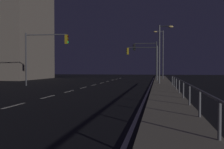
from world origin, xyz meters
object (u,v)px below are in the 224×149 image
at_px(traffic_light_far_center, 146,53).
at_px(street_lamp_corner, 162,50).
at_px(traffic_light_far_right, 44,48).
at_px(traffic_light_overhead_east, 143,56).
at_px(street_lamp_across_street, 162,48).

distance_m(traffic_light_far_center, street_lamp_corner, 7.30).
bearing_deg(traffic_light_far_right, street_lamp_corner, 56.00).
height_order(traffic_light_far_right, street_lamp_corner, street_lamp_corner).
height_order(traffic_light_far_center, street_lamp_corner, street_lamp_corner).
relative_size(traffic_light_overhead_east, street_lamp_corner, 0.61).
bearing_deg(street_lamp_across_street, traffic_light_overhead_east, 109.41).
distance_m(traffic_light_far_right, street_lamp_across_street, 13.02).
height_order(traffic_light_far_right, street_lamp_across_street, street_lamp_across_street).
height_order(traffic_light_far_center, traffic_light_far_right, traffic_light_far_center).
distance_m(traffic_light_overhead_east, street_lamp_corner, 7.73).
bearing_deg(street_lamp_across_street, traffic_light_far_center, 105.55).
relative_size(traffic_light_overhead_east, traffic_light_far_right, 0.88).
bearing_deg(traffic_light_far_right, traffic_light_overhead_east, 49.39).
bearing_deg(street_lamp_corner, traffic_light_overhead_east, -110.88).
xyz_separation_m(traffic_light_far_center, street_lamp_corner, (2.26, 6.88, 0.90)).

